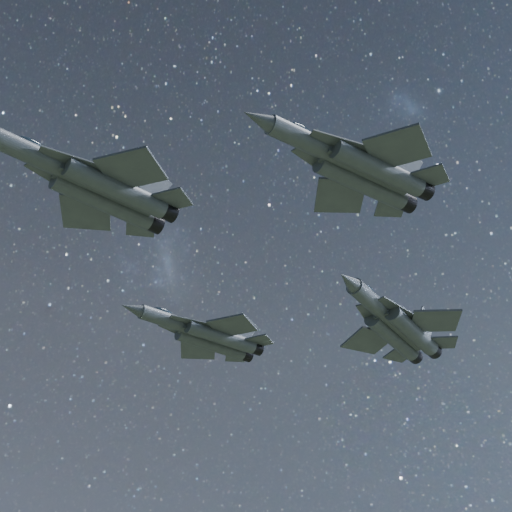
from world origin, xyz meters
TOP-DOWN VIEW (x-y plane):
  - jet_lead at (-15.55, 2.59)m, footprint 17.22×12.27m
  - jet_left at (7.31, 21.12)m, footprint 17.30×12.28m
  - jet_right at (-2.27, -11.50)m, footprint 16.33×11.50m
  - jet_slot at (17.30, 3.30)m, footprint 18.40×12.37m

SIDE VIEW (x-z plane):
  - jet_right at x=-2.27m, z-range 140.16..144.29m
  - jet_slot at x=17.30m, z-range 140.17..144.82m
  - jet_lead at x=-15.55m, z-range 140.77..145.16m
  - jet_left at x=7.31m, z-range 143.53..147.93m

